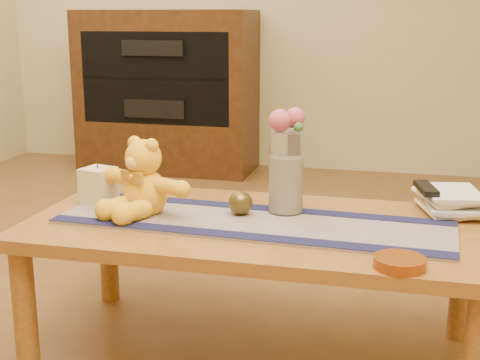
% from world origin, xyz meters
% --- Properties ---
extents(floor, '(5.50, 5.50, 0.00)m').
position_xyz_m(floor, '(0.00, 0.00, 0.00)').
color(floor, brown).
rests_on(floor, ground).
extents(coffee_table_top, '(1.40, 0.70, 0.04)m').
position_xyz_m(coffee_table_top, '(0.00, 0.00, 0.43)').
color(coffee_table_top, brown).
rests_on(coffee_table_top, floor).
extents(table_leg_fl, '(0.07, 0.07, 0.41)m').
position_xyz_m(table_leg_fl, '(-0.64, -0.29, 0.21)').
color(table_leg_fl, brown).
rests_on(table_leg_fl, floor).
extents(table_leg_bl, '(0.07, 0.07, 0.41)m').
position_xyz_m(table_leg_bl, '(-0.64, 0.29, 0.21)').
color(table_leg_bl, brown).
rests_on(table_leg_bl, floor).
extents(table_leg_br, '(0.07, 0.07, 0.41)m').
position_xyz_m(table_leg_br, '(0.64, 0.29, 0.21)').
color(table_leg_br, brown).
rests_on(table_leg_br, floor).
extents(persian_runner, '(1.21, 0.40, 0.01)m').
position_xyz_m(persian_runner, '(-0.01, -0.02, 0.45)').
color(persian_runner, '#1C1B4D').
rests_on(persian_runner, coffee_table_top).
extents(runner_border_near, '(1.20, 0.11, 0.00)m').
position_xyz_m(runner_border_near, '(-0.01, -0.16, 0.46)').
color(runner_border_near, '#13143B').
rests_on(runner_border_near, persian_runner).
extents(runner_border_far, '(1.20, 0.11, 0.00)m').
position_xyz_m(runner_border_far, '(0.00, 0.13, 0.46)').
color(runner_border_far, '#13143B').
rests_on(runner_border_far, persian_runner).
extents(teddy_bear, '(0.42, 0.39, 0.23)m').
position_xyz_m(teddy_bear, '(-0.36, -0.01, 0.57)').
color(teddy_bear, yellow).
rests_on(teddy_bear, persian_runner).
extents(pillar_candle, '(0.12, 0.12, 0.12)m').
position_xyz_m(pillar_candle, '(-0.55, 0.07, 0.52)').
color(pillar_candle, beige).
rests_on(pillar_candle, persian_runner).
extents(candle_wick, '(0.00, 0.00, 0.01)m').
position_xyz_m(candle_wick, '(-0.55, 0.07, 0.58)').
color(candle_wick, black).
rests_on(candle_wick, pillar_candle).
extents(glass_vase, '(0.11, 0.11, 0.26)m').
position_xyz_m(glass_vase, '(0.07, 0.11, 0.59)').
color(glass_vase, silver).
rests_on(glass_vase, persian_runner).
extents(potpourri_fill, '(0.09, 0.09, 0.18)m').
position_xyz_m(potpourri_fill, '(0.07, 0.11, 0.55)').
color(potpourri_fill, beige).
rests_on(potpourri_fill, glass_vase).
extents(rose_left, '(0.07, 0.07, 0.07)m').
position_xyz_m(rose_left, '(0.05, 0.10, 0.75)').
color(rose_left, '#CF4966').
rests_on(rose_left, glass_vase).
extents(rose_right, '(0.06, 0.06, 0.06)m').
position_xyz_m(rose_right, '(0.10, 0.11, 0.76)').
color(rose_right, '#CF4966').
rests_on(rose_right, glass_vase).
extents(blue_flower_back, '(0.04, 0.04, 0.04)m').
position_xyz_m(blue_flower_back, '(0.08, 0.14, 0.75)').
color(blue_flower_back, '#4B62A4').
rests_on(blue_flower_back, glass_vase).
extents(blue_flower_side, '(0.04, 0.04, 0.04)m').
position_xyz_m(blue_flower_side, '(0.04, 0.13, 0.74)').
color(blue_flower_side, '#4B62A4').
rests_on(blue_flower_side, glass_vase).
extents(leaf_sprig, '(0.03, 0.03, 0.03)m').
position_xyz_m(leaf_sprig, '(0.11, 0.09, 0.74)').
color(leaf_sprig, '#33662D').
rests_on(leaf_sprig, glass_vase).
extents(bronze_ball, '(0.10, 0.10, 0.08)m').
position_xyz_m(bronze_ball, '(-0.06, 0.04, 0.50)').
color(bronze_ball, '#4B3E19').
rests_on(bronze_ball, persian_runner).
extents(book_bottom, '(0.22, 0.26, 0.02)m').
position_xyz_m(book_bottom, '(0.50, 0.23, 0.46)').
color(book_bottom, '#F9E0C0').
rests_on(book_bottom, coffee_table_top).
extents(book_lower, '(0.19, 0.25, 0.02)m').
position_xyz_m(book_lower, '(0.51, 0.22, 0.48)').
color(book_lower, '#F9E0C0').
rests_on(book_lower, book_bottom).
extents(book_upper, '(0.23, 0.27, 0.02)m').
position_xyz_m(book_upper, '(0.50, 0.23, 0.50)').
color(book_upper, '#F9E0C0').
rests_on(book_upper, book_lower).
extents(book_top, '(0.20, 0.25, 0.02)m').
position_xyz_m(book_top, '(0.51, 0.23, 0.52)').
color(book_top, '#F9E0C0').
rests_on(book_top, book_upper).
extents(tv_remote, '(0.08, 0.17, 0.02)m').
position_xyz_m(tv_remote, '(0.50, 0.22, 0.54)').
color(tv_remote, black).
rests_on(tv_remote, book_top).
extents(amber_dish, '(0.17, 0.17, 0.03)m').
position_xyz_m(amber_dish, '(0.44, -0.29, 0.46)').
color(amber_dish, '#BF5914').
rests_on(amber_dish, coffee_table_top).
extents(media_cabinet, '(1.20, 0.50, 1.10)m').
position_xyz_m(media_cabinet, '(-1.20, 2.48, 0.55)').
color(media_cabinet, black).
rests_on(media_cabinet, floor).
extents(cabinet_cavity, '(1.02, 0.03, 0.61)m').
position_xyz_m(cabinet_cavity, '(-1.20, 2.25, 0.66)').
color(cabinet_cavity, black).
rests_on(cabinet_cavity, media_cabinet).
extents(cabinet_shelf, '(1.02, 0.20, 0.02)m').
position_xyz_m(cabinet_shelf, '(-1.20, 2.33, 0.66)').
color(cabinet_shelf, black).
rests_on(cabinet_shelf, media_cabinet).
extents(stereo_upper, '(0.42, 0.28, 0.10)m').
position_xyz_m(stereo_upper, '(-1.20, 2.35, 0.86)').
color(stereo_upper, black).
rests_on(stereo_upper, media_cabinet).
extents(stereo_lower, '(0.42, 0.28, 0.12)m').
position_xyz_m(stereo_lower, '(-1.20, 2.35, 0.46)').
color(stereo_lower, black).
rests_on(stereo_lower, media_cabinet).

